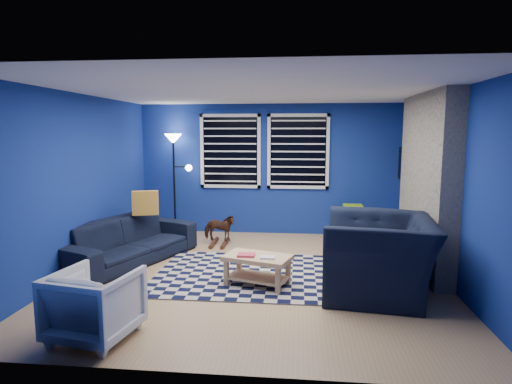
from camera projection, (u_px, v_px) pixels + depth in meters
The scene contains 18 objects.
floor at pixel (256, 274), 5.94m from camera, with size 5.00×5.00×0.00m, color tan.
ceiling at pixel (256, 91), 5.60m from camera, with size 5.00×5.00×0.00m, color white.
wall_back at pixel (269, 170), 8.23m from camera, with size 5.00×5.00×0.00m, color navy.
wall_left at pixel (80, 183), 6.02m from camera, with size 5.00×5.00×0.00m, color navy.
wall_right at pixel (448, 188), 5.52m from camera, with size 5.00×5.00×0.00m, color navy.
fireplace at pixel (426, 187), 6.03m from camera, with size 0.65×2.00×2.50m.
window_left at pixel (230, 151), 8.22m from camera, with size 1.17×0.06×1.42m.
window_right at pixel (298, 152), 8.09m from camera, with size 1.17×0.06×1.42m.
tv at pixel (407, 165), 7.48m from camera, with size 0.07×1.00×0.58m.
rug at pixel (247, 274), 5.93m from camera, with size 2.50×2.00×0.02m, color black.
sofa at pixel (128, 241), 6.46m from camera, with size 0.89×2.28×0.67m, color black.
armchair_big at pixel (379, 255), 5.22m from camera, with size 1.26×1.44×0.94m, color black.
armchair_bent at pixel (95, 304), 4.06m from camera, with size 0.72×0.74×0.67m, color gray.
rocking_horse at pixel (219, 228), 7.47m from camera, with size 0.56×0.25×0.47m, color #412315.
coffee_table at pixel (257, 264), 5.47m from camera, with size 0.94×0.72×0.42m.
cabinet at pixel (352, 223), 7.96m from camera, with size 0.74×0.58×0.63m.
floor_lamp at pixel (175, 152), 8.12m from camera, with size 0.53×0.32×1.93m.
throw_pillow at pixel (145, 203), 6.73m from camera, with size 0.40×0.12×0.38m, color gold.
Camera 1 is at (0.57, -5.70, 1.96)m, focal length 30.00 mm.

